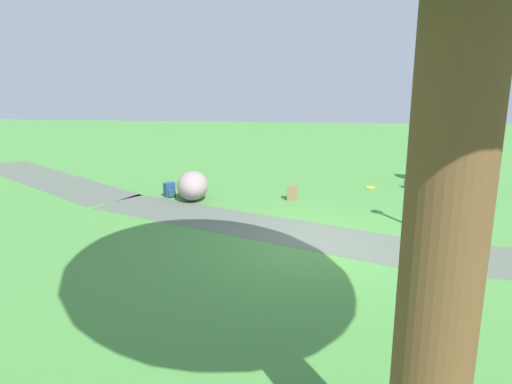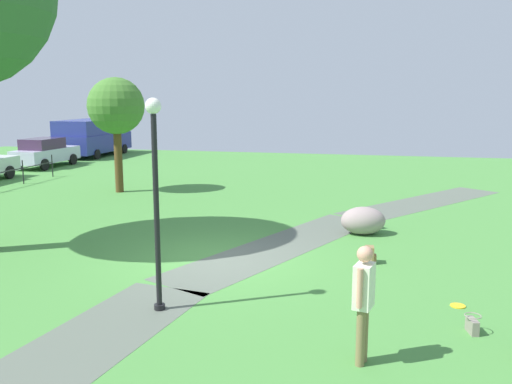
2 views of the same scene
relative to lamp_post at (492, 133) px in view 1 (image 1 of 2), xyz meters
name	(u,v)px [view 1 (image 1 of 2)]	position (x,y,z in m)	size (l,w,h in m)	color
ground_plane	(312,245)	(3.19, -0.11, -2.34)	(48.00, 48.00, 0.00)	#47873C
footpath_segment_mid	(243,223)	(4.77, -1.42, -2.33)	(8.01, 4.78, 0.01)	#566053
footpath_segment_far	(49,179)	(11.64, -5.41, -2.33)	(7.44, 6.13, 0.01)	#566053
lamp_post	(492,133)	(0.00, 0.00, 0.00)	(0.28, 0.28, 3.81)	black
lawn_boulder	(193,186)	(6.40, -3.40, -1.95)	(1.06, 1.37, 0.78)	gray
woman_with_handbag	(432,150)	(-0.51, -6.05, -1.28)	(0.42, 0.43, 1.81)	#765850
man_near_boulder	(484,166)	(-1.24, -3.66, -1.31)	(0.51, 0.32, 1.76)	olive
handbag_on_grass	(410,183)	(0.21, -5.40, -2.20)	(0.34, 0.33, 0.31)	gray
backpack_by_boulder	(170,190)	(7.12, -3.63, -2.14)	(0.35, 0.35, 0.40)	navy
spare_backpack_on_lawn	(292,193)	(3.70, -3.66, -2.14)	(0.29, 0.28, 0.40)	olive
frisbee_on_grass	(370,187)	(1.38, -5.32, -2.33)	(0.28, 0.28, 0.02)	gold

